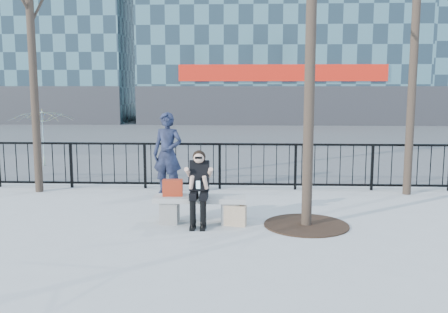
{
  "coord_description": "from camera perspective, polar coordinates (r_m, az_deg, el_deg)",
  "views": [
    {
      "loc": [
        0.82,
        -8.73,
        2.47
      ],
      "look_at": [
        0.4,
        0.8,
        1.1
      ],
      "focal_mm": 40.0,
      "sensor_mm": 36.0,
      "label": 1
    }
  ],
  "objects": [
    {
      "name": "railing",
      "position": [
        11.91,
        -1.46,
        -1.09
      ],
      "size": [
        14.0,
        0.06,
        1.1
      ],
      "color": "black",
      "rests_on": "ground"
    },
    {
      "name": "shopping_bag",
      "position": [
        8.87,
        1.29,
        -6.77
      ],
      "size": [
        0.41,
        0.22,
        0.37
      ],
      "primitive_type": "cube",
      "rotation": [
        0.0,
        0.0,
        -0.2
      ],
      "color": "#CAAF8F",
      "rests_on": "ground"
    },
    {
      "name": "street_surface",
      "position": [
        23.87,
        0.55,
        2.25
      ],
      "size": [
        60.0,
        23.0,
        0.01
      ],
      "primitive_type": "cube",
      "color": "#474747",
      "rests_on": "ground"
    },
    {
      "name": "handbag",
      "position": [
        9.03,
        -5.89,
        -3.57
      ],
      "size": [
        0.37,
        0.2,
        0.3
      ],
      "primitive_type": "cube",
      "rotation": [
        0.0,
        0.0,
        0.08
      ],
      "color": "#9F2A13",
      "rests_on": "bench_main"
    },
    {
      "name": "seated_woman",
      "position": [
        8.79,
        -2.89,
        -3.65
      ],
      "size": [
        0.5,
        0.64,
        1.34
      ],
      "color": "black",
      "rests_on": "ground"
    },
    {
      "name": "standing_man",
      "position": [
        11.29,
        -6.46,
        0.31
      ],
      "size": [
        0.77,
        0.6,
        1.87
      ],
      "primitive_type": "imported",
      "rotation": [
        0.0,
        0.0,
        -0.24
      ],
      "color": "black",
      "rests_on": "ground"
    },
    {
      "name": "bench_main",
      "position": [
        9.03,
        -2.77,
        -5.73
      ],
      "size": [
        1.65,
        0.46,
        0.49
      ],
      "color": "slate",
      "rests_on": "ground"
    },
    {
      "name": "ground",
      "position": [
        9.11,
        -2.76,
        -7.57
      ],
      "size": [
        120.0,
        120.0,
        0.0
      ],
      "primitive_type": "plane",
      "color": "#9F9E99",
      "rests_on": "ground"
    },
    {
      "name": "vendor_umbrella",
      "position": [
        16.14,
        -19.98,
        2.02
      ],
      "size": [
        2.46,
        2.49,
        1.76
      ],
      "primitive_type": "imported",
      "rotation": [
        0.0,
        0.0,
        0.34
      ],
      "color": "gold",
      "rests_on": "ground"
    },
    {
      "name": "tree_grate",
      "position": [
        9.03,
        9.38,
        -7.72
      ],
      "size": [
        1.5,
        1.5,
        0.02
      ],
      "primitive_type": "cylinder",
      "color": "black",
      "rests_on": "ground"
    }
  ]
}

